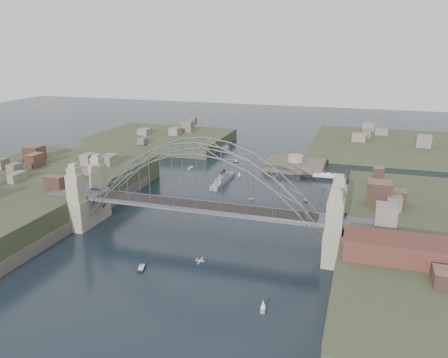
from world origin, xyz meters
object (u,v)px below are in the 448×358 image
Objects in this scene: wharf_shed at (401,249)px; naval_cruiser_near at (223,180)px; naval_cruiser_far at (215,148)px; ocean_liner at (328,178)px; bridge at (201,191)px; fort_island at (295,170)px.

wharf_shed is 80.20m from naval_cruiser_near.
wharf_shed is 127.70m from naval_cruiser_far.
ocean_liner is (-18.67, 73.20, -9.26)m from wharf_shed.
bridge is 47.69m from naval_cruiser_near.
naval_cruiser_far reaches higher than ocean_liner.
naval_cruiser_far is at bearing 124.26° from wharf_shed.
naval_cruiser_far is at bearing 112.06° from naval_cruiser_near.
bridge reaches higher than ocean_liner.
naval_cruiser_near is at bearing 101.35° from bridge.
naval_cruiser_near is at bearing 131.80° from wharf_shed.
fort_island is 1.11× the size of naval_cruiser_near.
bridge is at bearing -78.65° from naval_cruiser_near.
bridge is 3.82× the size of fort_island.
bridge is 6.56× the size of naval_cruiser_far.
naval_cruiser_near reaches higher than naval_cruiser_far.
bridge is at bearing 162.35° from wharf_shed.
fort_island is 32.45m from naval_cruiser_near.
bridge is 4.23× the size of naval_cruiser_near.
wharf_shed is 1.03× the size of ocean_liner.
wharf_shed reaches higher than fort_island.
wharf_shed is at bearing -48.20° from naval_cruiser_near.
ocean_liner is (25.33, 59.20, -11.59)m from bridge.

